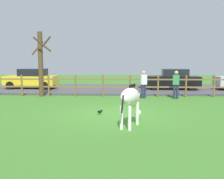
{
  "coord_description": "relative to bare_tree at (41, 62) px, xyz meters",
  "views": [
    {
      "loc": [
        0.33,
        -10.2,
        2.18
      ],
      "look_at": [
        -0.11,
        1.47,
        0.85
      ],
      "focal_mm": 39.71,
      "sensor_mm": 36.0,
      "label": 1
    }
  ],
  "objects": [
    {
      "name": "bare_tree",
      "position": [
        0.0,
        0.0,
        0.0
      ],
      "size": [
        1.34,
        1.39,
        3.99
      ],
      "color": "#513A23",
      "rests_on": "ground_plane"
    },
    {
      "name": "paddock_fence",
      "position": [
        3.85,
        -0.02,
        -1.35
      ],
      "size": [
        20.49,
        0.11,
        1.35
      ],
      "color": "brown",
      "rests_on": "ground_plane"
    },
    {
      "name": "visitor_left_of_tree",
      "position": [
        6.3,
        -0.6,
        -1.2
      ],
      "size": [
        0.41,
        0.32,
        1.64
      ],
      "color": "#232847",
      "rests_on": "ground_plane"
    },
    {
      "name": "crow_on_grass",
      "position": [
        4.11,
        -5.25,
        -1.99
      ],
      "size": [
        0.21,
        0.1,
        0.2
      ],
      "color": "black",
      "rests_on": "ground_plane"
    },
    {
      "name": "visitor_right_of_tree",
      "position": [
        8.18,
        -0.73,
        -1.2
      ],
      "size": [
        0.41,
        0.31,
        1.64
      ],
      "color": "#232847",
      "rests_on": "ground_plane"
    },
    {
      "name": "parked_car_yellow",
      "position": [
        -2.08,
        4.04,
        -1.27
      ],
      "size": [
        4.08,
        2.05,
        1.56
      ],
      "color": "yellow",
      "rests_on": "parking_asphalt"
    },
    {
      "name": "parking_asphalt",
      "position": [
        4.66,
        4.28,
        -2.09
      ],
      "size": [
        28.0,
        7.4,
        0.05
      ],
      "primitive_type": "cube",
      "color": "#47474C",
      "rests_on": "ground_plane"
    },
    {
      "name": "parked_car_black",
      "position": [
        8.95,
        3.88,
        -1.27
      ],
      "size": [
        4.11,
        2.1,
        1.56
      ],
      "color": "black",
      "rests_on": "parking_asphalt"
    },
    {
      "name": "zebra",
      "position": [
        5.3,
        -7.05,
        -1.19
      ],
      "size": [
        0.96,
        1.85,
        1.41
      ],
      "color": "white",
      "rests_on": "ground_plane"
    },
    {
      "name": "ground_plane",
      "position": [
        4.66,
        -5.02,
        -2.11
      ],
      "size": [
        60.0,
        60.0,
        0.0
      ],
      "primitive_type": "plane",
      "color": "#3D7528"
    }
  ]
}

